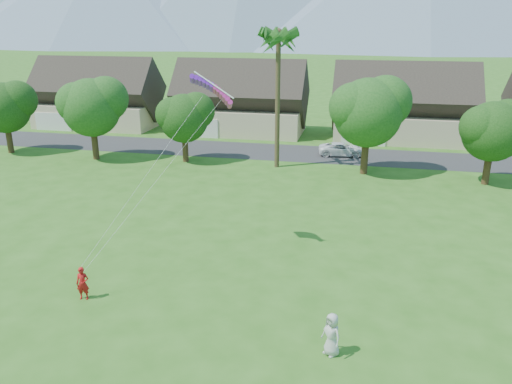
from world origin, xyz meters
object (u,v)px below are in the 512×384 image
(watcher, at_px, (332,334))
(parafoil_kite, at_px, (213,88))
(parked_car, at_px, (342,149))
(kite_flyer, at_px, (83,283))

(watcher, distance_m, parafoil_kite, 14.27)
(parked_car, relative_size, parafoil_kite, 1.76)
(kite_flyer, relative_size, watcher, 0.91)
(kite_flyer, xyz_separation_m, watcher, (12.14, -1.79, 0.09))
(kite_flyer, bearing_deg, parafoil_kite, 42.46)
(watcher, xyz_separation_m, parafoil_kite, (-7.36, 8.73, 8.57))
(watcher, height_order, parked_car, watcher)
(kite_flyer, bearing_deg, parked_car, 57.45)
(kite_flyer, xyz_separation_m, parked_car, (10.94, 30.78, -0.19))
(watcher, bearing_deg, parafoil_kite, 170.80)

